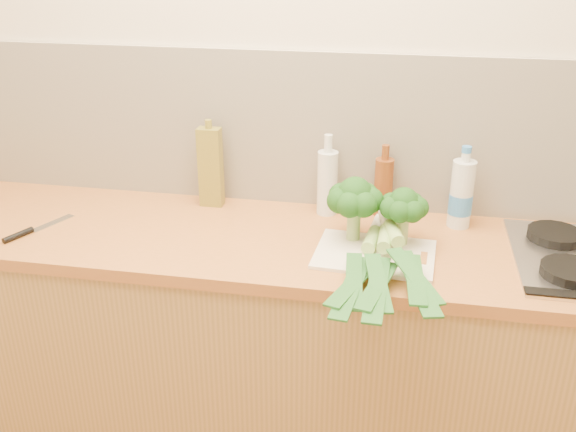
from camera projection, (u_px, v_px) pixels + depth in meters
name	position (u px, v px, depth m)	size (l,w,h in m)	color
room_shell	(293.00, 130.00, 2.22)	(3.50, 3.50, 3.50)	beige
counter	(278.00, 351.00, 2.25)	(3.20, 0.62, 0.90)	#A77D45
chopping_board	(375.00, 254.00, 1.94)	(0.36, 0.26, 0.01)	beige
broccoli_left	(355.00, 199.00, 1.97)	(0.17, 0.18, 0.21)	#87A560
broccoli_right	(404.00, 207.00, 1.95)	(0.15, 0.15, 0.18)	#87A560
leek_front	(367.00, 251.00, 1.90)	(0.13, 0.63, 0.04)	white
leek_mid	(383.00, 250.00, 1.87)	(0.10, 0.65, 0.04)	white
leek_back	(400.00, 246.00, 1.85)	(0.20, 0.61, 0.04)	white
chefs_knife	(27.00, 232.00, 2.08)	(0.13, 0.25, 0.02)	silver
oil_tin	(211.00, 167.00, 2.25)	(0.08, 0.05, 0.31)	olive
glass_bottle	(327.00, 181.00, 2.19)	(0.07, 0.07, 0.28)	silver
amber_bottle	(383.00, 186.00, 2.19)	(0.06, 0.06, 0.25)	brown
water_bottle	(461.00, 196.00, 2.10)	(0.08, 0.08, 0.26)	silver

